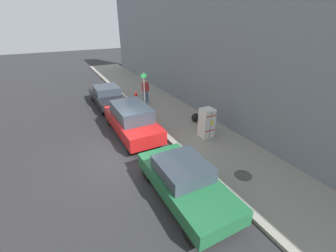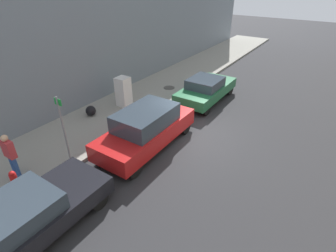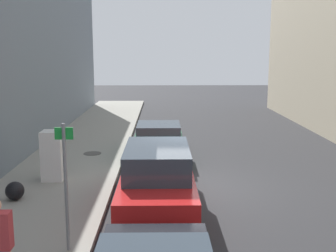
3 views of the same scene
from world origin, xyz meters
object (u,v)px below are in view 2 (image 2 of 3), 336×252
discarded_refrigerator (123,92)px  parked_suv_red (146,128)px  parked_sedan_dark (28,216)px  street_sign_post (63,126)px  parked_sedan_green (206,89)px  fire_hydrant (14,180)px  trash_bag (91,111)px  pedestrian_walking_far (10,153)px

discarded_refrigerator → parked_suv_red: size_ratio=0.33×
parked_sedan_dark → street_sign_post: bearing=123.5°
discarded_refrigerator → parked_sedan_green: 4.59m
fire_hydrant → parked_sedan_dark: bearing=-19.1°
street_sign_post → parked_sedan_green: bearing=77.4°
trash_bag → parked_sedan_dark: bearing=-55.6°
trash_bag → parked_sedan_green: bearing=52.3°
discarded_refrigerator → pedestrian_walking_far: bearing=-83.5°
fire_hydrant → parked_sedan_green: parked_sedan_green is taller
street_sign_post → trash_bag: bearing=125.3°
discarded_refrigerator → trash_bag: size_ratio=3.08×
street_sign_post → parked_sedan_dark: street_sign_post is taller
trash_bag → parked_sedan_dark: parked_sedan_dark is taller
fire_hydrant → pedestrian_walking_far: (-0.63, 0.38, 0.60)m
parked_sedan_dark → pedestrian_walking_far: bearing=157.7°
street_sign_post → trash_bag: street_sign_post is taller
street_sign_post → parked_suv_red: size_ratio=0.55×
trash_bag → parked_sedan_green: parked_sedan_green is taller
pedestrian_walking_far → parked_sedan_green: size_ratio=0.39×
parked_suv_red → parked_sedan_green: size_ratio=1.08×
pedestrian_walking_far → trash_bag: bearing=65.7°
discarded_refrigerator → parked_sedan_dark: 8.20m
trash_bag → pedestrian_walking_far: bearing=-73.9°
parked_suv_red → pedestrian_walking_far: bearing=-121.5°
trash_bag → parked_suv_red: (3.89, -0.45, 0.48)m
fire_hydrant → trash_bag: 5.38m
parked_sedan_dark → discarded_refrigerator: bearing=113.7°
parked_sedan_green → street_sign_post: bearing=-102.6°
pedestrian_walking_far → parked_sedan_green: pedestrian_walking_far is taller
pedestrian_walking_far → parked_sedan_green: 10.00m
fire_hydrant → trash_bag: size_ratio=1.47×
trash_bag → discarded_refrigerator: bearing=72.1°
discarded_refrigerator → parked_sedan_dark: bearing=-66.3°
street_sign_post → parked_sedan_dark: size_ratio=0.59×
pedestrian_walking_far → parked_sedan_green: bearing=34.8°
street_sign_post → fire_hydrant: bearing=-93.9°
street_sign_post → fire_hydrant: 2.31m
fire_hydrant → pedestrian_walking_far: bearing=148.6°
fire_hydrant → trash_bag: bearing=111.4°
pedestrian_walking_far → fire_hydrant: bearing=-71.8°
fire_hydrant → street_sign_post: bearing=86.1°
parked_sedan_green → parked_suv_red: bearing=-90.0°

